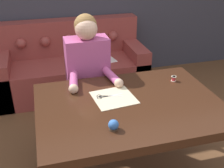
% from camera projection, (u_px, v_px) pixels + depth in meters
% --- Properties ---
extents(dining_table, '(1.42, 1.03, 0.74)m').
position_uv_depth(dining_table, '(130.00, 110.00, 2.18)').
color(dining_table, '#381E11').
rests_on(dining_table, ground_plane).
extents(couch, '(1.92, 0.81, 0.92)m').
position_uv_depth(couch, '(72.00, 67.00, 3.79)').
color(couch, brown).
rests_on(couch, ground_plane).
extents(person, '(0.47, 0.58, 1.28)m').
position_uv_depth(person, '(88.00, 80.00, 2.72)').
color(person, '#33281E').
rests_on(person, ground_plane).
extents(pattern_paper_main, '(0.35, 0.34, 0.00)m').
position_uv_depth(pattern_paper_main, '(114.00, 98.00, 2.22)').
color(pattern_paper_main, beige).
rests_on(pattern_paper_main, dining_table).
extents(scissors, '(0.21, 0.08, 0.01)m').
position_uv_depth(scissors, '(105.00, 97.00, 2.23)').
color(scissors, silver).
rests_on(scissors, dining_table).
extents(thread_spool, '(0.04, 0.04, 0.05)m').
position_uv_depth(thread_spool, '(174.00, 79.00, 2.47)').
color(thread_spool, red).
rests_on(thread_spool, dining_table).
extents(pin_cushion, '(0.07, 0.07, 0.07)m').
position_uv_depth(pin_cushion, '(113.00, 125.00, 1.84)').
color(pin_cushion, '#4C3828').
rests_on(pin_cushion, dining_table).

